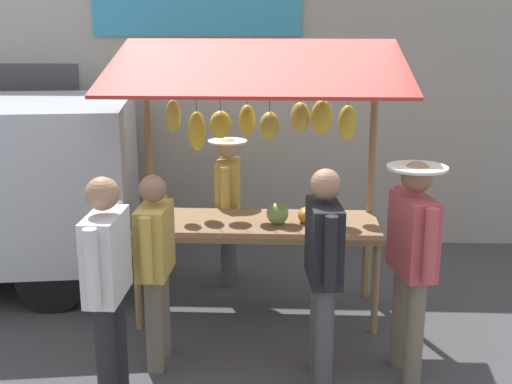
{
  "coord_description": "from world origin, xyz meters",
  "views": [
    {
      "loc": [
        -0.26,
        5.82,
        2.73
      ],
      "look_at": [
        0.0,
        0.3,
        1.25
      ],
      "focal_mm": 47.09,
      "sensor_mm": 36.0,
      "label": 1
    }
  ],
  "objects_px": {
    "vendor_with_sunhat": "(228,199)",
    "shopper_in_striped_shirt": "(107,276)",
    "shopper_with_ponytail": "(323,261)",
    "market_stall": "(260,148)",
    "shopper_with_shopping_bag": "(156,259)",
    "shopper_in_grey_tee": "(412,251)"
  },
  "relations": [
    {
      "from": "market_stall",
      "to": "shopper_with_ponytail",
      "type": "bearing_deg",
      "value": 112.58
    },
    {
      "from": "market_stall",
      "to": "shopper_in_grey_tee",
      "type": "xyz_separation_m",
      "value": [
        -1.18,
        1.13,
        -0.55
      ]
    },
    {
      "from": "market_stall",
      "to": "shopper_in_grey_tee",
      "type": "distance_m",
      "value": 1.72
    },
    {
      "from": "shopper_with_ponytail",
      "to": "shopper_in_striped_shirt",
      "type": "xyz_separation_m",
      "value": [
        1.5,
        0.4,
        0.01
      ]
    },
    {
      "from": "shopper_in_grey_tee",
      "to": "shopper_in_striped_shirt",
      "type": "distance_m",
      "value": 2.22
    },
    {
      "from": "shopper_with_ponytail",
      "to": "market_stall",
      "type": "bearing_deg",
      "value": 16.97
    },
    {
      "from": "market_stall",
      "to": "shopper_in_striped_shirt",
      "type": "distance_m",
      "value": 2.0
    },
    {
      "from": "shopper_with_shopping_bag",
      "to": "shopper_in_striped_shirt",
      "type": "xyz_separation_m",
      "value": [
        0.21,
        0.59,
        0.09
      ]
    },
    {
      "from": "market_stall",
      "to": "shopper_with_ponytail",
      "type": "xyz_separation_m",
      "value": [
        -0.52,
        1.25,
        -0.6
      ]
    },
    {
      "from": "shopper_with_ponytail",
      "to": "shopper_with_shopping_bag",
      "type": "height_order",
      "value": "shopper_with_ponytail"
    },
    {
      "from": "shopper_with_ponytail",
      "to": "shopper_with_shopping_bag",
      "type": "relative_size",
      "value": 1.07
    },
    {
      "from": "shopper_with_shopping_bag",
      "to": "shopper_in_striped_shirt",
      "type": "bearing_deg",
      "value": 161.67
    },
    {
      "from": "vendor_with_sunhat",
      "to": "shopper_in_striped_shirt",
      "type": "height_order",
      "value": "shopper_in_striped_shirt"
    },
    {
      "from": "market_stall",
      "to": "shopper_with_shopping_bag",
      "type": "relative_size",
      "value": 1.61
    },
    {
      "from": "market_stall",
      "to": "shopper_with_shopping_bag",
      "type": "height_order",
      "value": "market_stall"
    },
    {
      "from": "shopper_with_shopping_bag",
      "to": "market_stall",
      "type": "bearing_deg",
      "value": -34.55
    },
    {
      "from": "vendor_with_sunhat",
      "to": "shopper_in_striped_shirt",
      "type": "xyz_separation_m",
      "value": [
        0.63,
        2.33,
        0.09
      ]
    },
    {
      "from": "vendor_with_sunhat",
      "to": "shopper_in_striped_shirt",
      "type": "relative_size",
      "value": 0.91
    },
    {
      "from": "market_stall",
      "to": "shopper_in_striped_shirt",
      "type": "height_order",
      "value": "market_stall"
    },
    {
      "from": "market_stall",
      "to": "shopper_in_grey_tee",
      "type": "height_order",
      "value": "market_stall"
    },
    {
      "from": "market_stall",
      "to": "vendor_with_sunhat",
      "type": "bearing_deg",
      "value": -62.6
    },
    {
      "from": "shopper_with_ponytail",
      "to": "shopper_in_grey_tee",
      "type": "xyz_separation_m",
      "value": [
        -0.66,
        -0.12,
        0.05
      ]
    }
  ]
}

